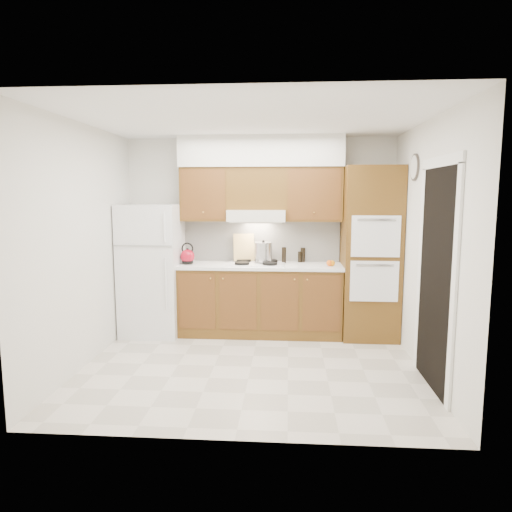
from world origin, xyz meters
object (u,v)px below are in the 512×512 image
(oven_cabinet, at_px, (370,253))
(stock_pot, at_px, (263,252))
(fridge, at_px, (152,270))
(kettle, at_px, (188,256))

(oven_cabinet, bearing_deg, stock_pot, 176.53)
(fridge, xyz_separation_m, kettle, (0.48, 0.00, 0.18))
(oven_cabinet, height_order, kettle, oven_cabinet)
(fridge, bearing_deg, oven_cabinet, 0.70)
(fridge, xyz_separation_m, stock_pot, (1.47, 0.12, 0.23))
(stock_pot, bearing_deg, kettle, -173.33)
(stock_pot, bearing_deg, oven_cabinet, -3.47)
(oven_cabinet, relative_size, stock_pot, 8.99)
(oven_cabinet, bearing_deg, fridge, -179.30)
(kettle, bearing_deg, stock_pot, 29.30)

